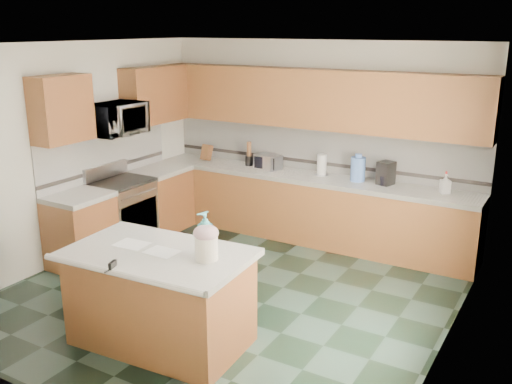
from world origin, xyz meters
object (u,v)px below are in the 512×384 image
Objects in this scene: island_base at (161,300)px; soap_bottle_island at (205,235)px; toaster_oven at (268,162)px; knife_block at (207,153)px; coffee_maker at (386,173)px; treat_jar at (206,248)px; island_top at (158,254)px.

island_base is 0.84m from soap_bottle_island.
toaster_oven is (-0.65, 3.20, 0.59)m from island_base.
coffee_maker is (2.77, 0.03, 0.03)m from knife_block.
treat_jar is 0.51× the size of soap_bottle_island.
island_base is at bearing -91.05° from coffee_maker.
treat_jar reaches higher than island_top.
island_base is at bearing -57.08° from knife_block.
island_top is 7.85× the size of treat_jar.
soap_bottle_island is 1.17× the size of toaster_oven.
island_top reaches higher than island_base.
coffee_maker reaches higher than island_top.
island_base is 7.38× the size of treat_jar.
knife_block is at bearing -163.02° from toaster_oven.
island_top is 3.26m from toaster_oven.
island_top is at bearing -147.53° from soap_bottle_island.
treat_jar is at bearing -53.11° from toaster_oven.
soap_bottle_island is at bearing -53.49° from toaster_oven.
island_base is at bearing -171.94° from treat_jar.
toaster_oven is (-1.09, 3.09, -0.10)m from soap_bottle_island.
island_base is 0.94× the size of island_top.
soap_bottle_island reaches higher than island_top.
toaster_oven is 1.71m from coffee_maker.
island_base is 3.68m from knife_block.
coffee_maker reaches higher than treat_jar.
toaster_oven is (1.06, 0.00, -0.02)m from knife_block.
coffee_maker is at bearing 97.47° from soap_bottle_island.
soap_bottle_island is (-0.04, 0.04, 0.10)m from treat_jar.
coffee_maker is at bearing 17.98° from toaster_oven.
coffee_maker is at bearing 80.01° from treat_jar.
soap_bottle_island reaches higher than toaster_oven.
treat_jar is 0.12m from soap_bottle_island.
knife_block is 0.66× the size of toaster_oven.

